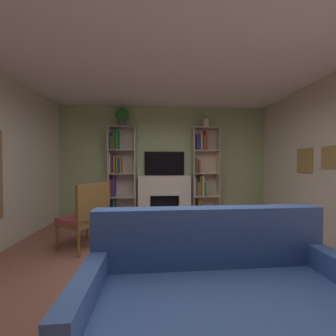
{
  "coord_description": "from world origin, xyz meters",
  "views": [
    {
      "loc": [
        -0.19,
        -2.17,
        1.36
      ],
      "look_at": [
        0.0,
        1.08,
        1.3
      ],
      "focal_mm": 20.57,
      "sensor_mm": 36.0,
      "label": 1
    }
  ],
  "objects_px": {
    "fireplace": "(165,196)",
    "couch": "(221,305)",
    "tv": "(164,164)",
    "bookshelf_right": "(202,173)",
    "armchair": "(87,215)",
    "potted_plant": "(122,116)",
    "bookshelf_left": "(120,172)",
    "vase_with_flowers": "(206,122)"
  },
  "relations": [
    {
      "from": "bookshelf_left",
      "to": "couch",
      "type": "distance_m",
      "value": 3.75
    },
    {
      "from": "bookshelf_right",
      "to": "couch",
      "type": "height_order",
      "value": "bookshelf_right"
    },
    {
      "from": "bookshelf_left",
      "to": "fireplace",
      "type": "bearing_deg",
      "value": -0.03
    },
    {
      "from": "tv",
      "to": "vase_with_flowers",
      "type": "bearing_deg",
      "value": -6.67
    },
    {
      "from": "tv",
      "to": "couch",
      "type": "distance_m",
      "value": 3.63
    },
    {
      "from": "tv",
      "to": "bookshelf_left",
      "type": "height_order",
      "value": "bookshelf_left"
    },
    {
      "from": "bookshelf_left",
      "to": "bookshelf_right",
      "type": "height_order",
      "value": "same"
    },
    {
      "from": "bookshelf_right",
      "to": "vase_with_flowers",
      "type": "bearing_deg",
      "value": -24.19
    },
    {
      "from": "potted_plant",
      "to": "vase_with_flowers",
      "type": "height_order",
      "value": "potted_plant"
    },
    {
      "from": "bookshelf_right",
      "to": "vase_with_flowers",
      "type": "distance_m",
      "value": 1.27
    },
    {
      "from": "fireplace",
      "to": "vase_with_flowers",
      "type": "height_order",
      "value": "vase_with_flowers"
    },
    {
      "from": "tv",
      "to": "potted_plant",
      "type": "height_order",
      "value": "potted_plant"
    },
    {
      "from": "vase_with_flowers",
      "to": "potted_plant",
      "type": "bearing_deg",
      "value": -179.98
    },
    {
      "from": "fireplace",
      "to": "vase_with_flowers",
      "type": "xyz_separation_m",
      "value": [
        1.02,
        -0.03,
        1.83
      ]
    },
    {
      "from": "bookshelf_left",
      "to": "couch",
      "type": "xyz_separation_m",
      "value": [
        1.4,
        -3.37,
        -0.86
      ]
    },
    {
      "from": "bookshelf_right",
      "to": "potted_plant",
      "type": "xyz_separation_m",
      "value": [
        -1.97,
        -0.03,
        1.4
      ]
    },
    {
      "from": "bookshelf_right",
      "to": "potted_plant",
      "type": "relative_size",
      "value": 4.97
    },
    {
      "from": "fireplace",
      "to": "bookshelf_right",
      "type": "relative_size",
      "value": 0.61
    },
    {
      "from": "tv",
      "to": "bookshelf_right",
      "type": "bearing_deg",
      "value": -5.17
    },
    {
      "from": "tv",
      "to": "armchair",
      "type": "distance_m",
      "value": 2.3
    },
    {
      "from": "bookshelf_right",
      "to": "tv",
      "type": "bearing_deg",
      "value": 174.83
    },
    {
      "from": "vase_with_flowers",
      "to": "armchair",
      "type": "relative_size",
      "value": 0.4
    },
    {
      "from": "bookshelf_right",
      "to": "couch",
      "type": "distance_m",
      "value": 3.53
    },
    {
      "from": "bookshelf_left",
      "to": "vase_with_flowers",
      "type": "xyz_separation_m",
      "value": [
        2.12,
        -0.03,
        1.22
      ]
    },
    {
      "from": "tv",
      "to": "armchair",
      "type": "relative_size",
      "value": 0.94
    },
    {
      "from": "couch",
      "to": "bookshelf_left",
      "type": "bearing_deg",
      "value": 112.5
    },
    {
      "from": "fireplace",
      "to": "bookshelf_right",
      "type": "xyz_separation_m",
      "value": [
        0.94,
        0.01,
        0.56
      ]
    },
    {
      "from": "armchair",
      "to": "bookshelf_left",
      "type": "bearing_deg",
      "value": 82.01
    },
    {
      "from": "bookshelf_left",
      "to": "vase_with_flowers",
      "type": "bearing_deg",
      "value": -0.73
    },
    {
      "from": "bookshelf_left",
      "to": "armchair",
      "type": "distance_m",
      "value": 1.72
    },
    {
      "from": "bookshelf_right",
      "to": "couch",
      "type": "relative_size",
      "value": 1.09
    },
    {
      "from": "armchair",
      "to": "fireplace",
      "type": "bearing_deg",
      "value": 50.15
    },
    {
      "from": "potted_plant",
      "to": "armchair",
      "type": "height_order",
      "value": "potted_plant"
    },
    {
      "from": "vase_with_flowers",
      "to": "couch",
      "type": "xyz_separation_m",
      "value": [
        -0.73,
        -3.34,
        -2.09
      ]
    },
    {
      "from": "bookshelf_right",
      "to": "potted_plant",
      "type": "height_order",
      "value": "potted_plant"
    },
    {
      "from": "potted_plant",
      "to": "fireplace",
      "type": "bearing_deg",
      "value": 1.53
    },
    {
      "from": "fireplace",
      "to": "couch",
      "type": "relative_size",
      "value": 0.67
    },
    {
      "from": "tv",
      "to": "armchair",
      "type": "bearing_deg",
      "value": -128.26
    },
    {
      "from": "potted_plant",
      "to": "couch",
      "type": "bearing_deg",
      "value": -68.52
    },
    {
      "from": "couch",
      "to": "bookshelf_right",
      "type": "bearing_deg",
      "value": 79.07
    },
    {
      "from": "fireplace",
      "to": "armchair",
      "type": "height_order",
      "value": "fireplace"
    },
    {
      "from": "fireplace",
      "to": "potted_plant",
      "type": "distance_m",
      "value": 2.21
    }
  ]
}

